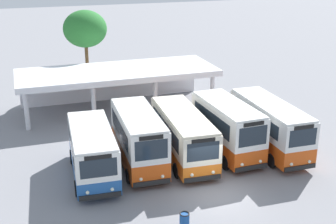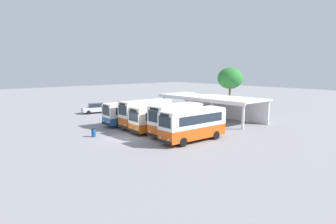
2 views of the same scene
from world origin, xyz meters
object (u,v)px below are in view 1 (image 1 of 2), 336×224
at_px(waiting_chair_end_by_column, 116,105).
at_px(waiting_chair_fourth_seat, 138,103).
at_px(waiting_chair_middle_seat, 131,104).
at_px(waiting_chair_second_from_end, 123,105).
at_px(city_bus_nearest_orange, 92,150).
at_px(city_bus_fifth_blue, 270,125).
at_px(city_bus_middle_cream, 183,134).
at_px(litter_bin_apron, 184,221).
at_px(city_bus_fourth_amber, 227,127).
at_px(city_bus_second_in_row, 138,137).

xyz_separation_m(waiting_chair_end_by_column, waiting_chair_fourth_seat, (1.90, -0.01, 0.00)).
distance_m(waiting_chair_middle_seat, waiting_chair_fourth_seat, 0.64).
height_order(waiting_chair_second_from_end, waiting_chair_fourth_seat, same).
distance_m(waiting_chair_end_by_column, waiting_chair_fourth_seat, 1.90).
relative_size(waiting_chair_middle_seat, waiting_chair_fourth_seat, 1.00).
xyz_separation_m(city_bus_nearest_orange, city_bus_fifth_blue, (11.77, -0.02, 0.16)).
height_order(city_bus_fifth_blue, waiting_chair_fourth_seat, city_bus_fifth_blue).
xyz_separation_m(city_bus_nearest_orange, city_bus_middle_cream, (5.89, 0.58, 0.05)).
bearing_deg(litter_bin_apron, waiting_chair_middle_seat, 84.31).
relative_size(city_bus_nearest_orange, litter_bin_apron, 7.66).
distance_m(city_bus_fourth_amber, waiting_chair_fourth_seat, 11.10).
xyz_separation_m(city_bus_second_in_row, waiting_chair_second_from_end, (1.41, 10.24, -1.38)).
height_order(city_bus_nearest_orange, waiting_chair_middle_seat, city_bus_nearest_orange).
xyz_separation_m(city_bus_nearest_orange, waiting_chair_second_from_end, (4.35, 10.76, -1.15)).
distance_m(waiting_chair_second_from_end, waiting_chair_fourth_seat, 1.27).
bearing_deg(waiting_chair_second_from_end, city_bus_second_in_row, -97.82).
height_order(city_bus_nearest_orange, waiting_chair_fourth_seat, city_bus_nearest_orange).
bearing_deg(waiting_chair_second_from_end, city_bus_fourth_amber, -66.80).
bearing_deg(waiting_chair_end_by_column, litter_bin_apron, -91.58).
bearing_deg(city_bus_nearest_orange, city_bus_fifth_blue, -0.11).
xyz_separation_m(city_bus_fourth_amber, litter_bin_apron, (-5.60, -7.14, -1.48)).
xyz_separation_m(city_bus_nearest_orange, waiting_chair_middle_seat, (4.98, 10.79, -1.15)).
height_order(city_bus_middle_cream, city_bus_fifth_blue, city_bus_fifth_blue).
relative_size(waiting_chair_second_from_end, litter_bin_apron, 0.96).
distance_m(waiting_chair_end_by_column, waiting_chair_middle_seat, 1.27).
xyz_separation_m(waiting_chair_second_from_end, waiting_chair_middle_seat, (0.63, 0.04, 0.00)).
relative_size(city_bus_middle_cream, waiting_chair_end_by_column, 9.14).
bearing_deg(litter_bin_apron, city_bus_second_in_row, 92.22).
distance_m(city_bus_fourth_amber, waiting_chair_second_from_end, 11.46).
height_order(waiting_chair_end_by_column, waiting_chair_fourth_seat, same).
distance_m(city_bus_nearest_orange, city_bus_second_in_row, 3.00).
bearing_deg(city_bus_second_in_row, waiting_chair_second_from_end, 82.18).
bearing_deg(waiting_chair_middle_seat, city_bus_middle_cream, -84.96).
bearing_deg(litter_bin_apron, waiting_chair_end_by_column, 88.42).
xyz_separation_m(city_bus_nearest_orange, city_bus_fourth_amber, (8.83, 0.30, 0.26)).
distance_m(city_bus_middle_cream, waiting_chair_second_from_end, 10.36).
xyz_separation_m(waiting_chair_end_by_column, waiting_chair_middle_seat, (1.27, -0.06, 0.00)).
height_order(city_bus_fifth_blue, waiting_chair_second_from_end, city_bus_fifth_blue).
distance_m(waiting_chair_end_by_column, litter_bin_apron, 17.70).
xyz_separation_m(waiting_chair_second_from_end, waiting_chair_fourth_seat, (1.27, 0.08, 0.00)).
bearing_deg(city_bus_middle_cream, city_bus_fifth_blue, -5.85).
bearing_deg(waiting_chair_end_by_column, city_bus_second_in_row, -94.27).
bearing_deg(city_bus_nearest_orange, city_bus_second_in_row, 9.98).
bearing_deg(waiting_chair_second_from_end, city_bus_fifth_blue, -55.45).
height_order(waiting_chair_end_by_column, waiting_chair_middle_seat, same).
height_order(waiting_chair_end_by_column, waiting_chair_second_from_end, same).
xyz_separation_m(city_bus_fifth_blue, waiting_chair_fourth_seat, (-6.15, 10.86, -1.32)).
distance_m(city_bus_fourth_amber, waiting_chair_end_by_column, 11.81).
height_order(city_bus_nearest_orange, city_bus_fourth_amber, city_bus_fourth_amber).
distance_m(city_bus_second_in_row, waiting_chair_fourth_seat, 10.75).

